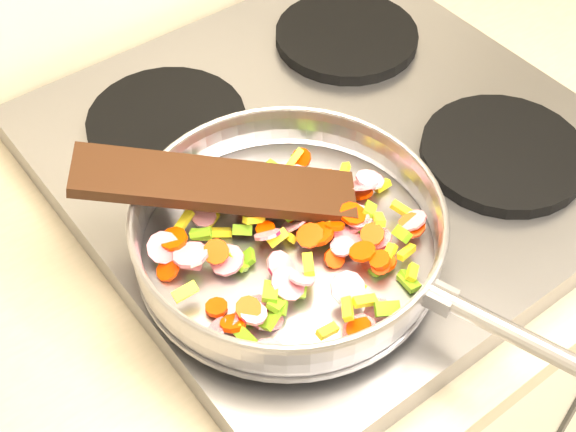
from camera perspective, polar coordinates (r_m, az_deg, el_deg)
cooktop at (r=0.96m, az=3.06°, el=4.39°), size 0.60×0.60×0.04m
grate_fl at (r=0.81m, az=1.73°, el=-3.92°), size 0.19×0.19×0.02m
grate_fr at (r=0.96m, az=15.05°, el=4.32°), size 0.19×0.19×0.02m
grate_bl at (r=0.97m, az=-8.62°, el=6.63°), size 0.19×0.19×0.02m
grate_br at (r=1.10m, az=4.19°, el=12.64°), size 0.19×0.19×0.02m
saute_pan at (r=0.79m, az=0.13°, el=-1.01°), size 0.35×0.50×0.06m
vegetable_heap at (r=0.80m, az=0.33°, el=-1.59°), size 0.27×0.29×0.05m
wooden_spatula at (r=0.81m, az=-5.10°, el=2.26°), size 0.27×0.21×0.07m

